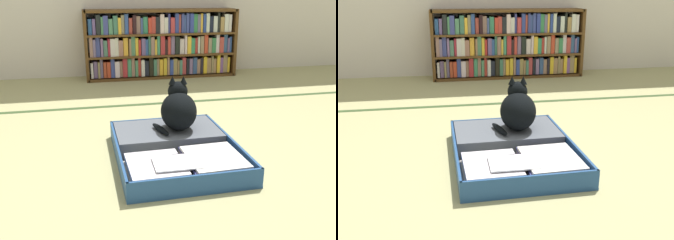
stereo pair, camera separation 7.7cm
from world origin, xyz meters
TOP-DOWN VIEW (x-y plane):
  - ground_plane at (0.00, 0.00)m, footprint 10.00×10.00m
  - tatami_border at (0.00, 1.27)m, footprint 4.80×0.05m
  - bookshelf at (0.32, 2.23)m, footprint 1.50×0.30m
  - open_suitcase at (-0.00, 0.28)m, footprint 0.61×0.79m
  - black_cat at (0.06, 0.44)m, footprint 0.27×0.28m

SIDE VIEW (x-z plane):
  - ground_plane at x=0.00m, z-range 0.00..0.00m
  - tatami_border at x=0.00m, z-range 0.00..0.00m
  - open_suitcase at x=0.00m, z-range -0.01..0.09m
  - black_cat at x=0.06m, z-range 0.06..0.35m
  - bookshelf at x=0.32m, z-range -0.01..0.65m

